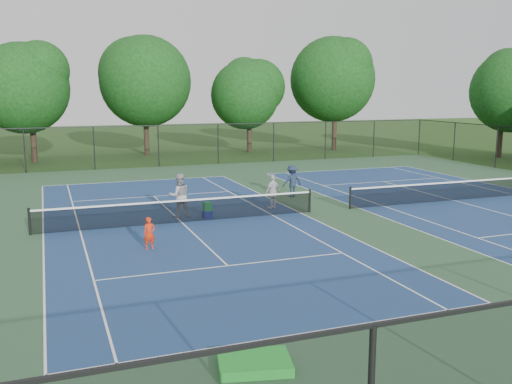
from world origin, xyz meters
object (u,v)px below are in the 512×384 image
object	(u,v)px
bystander_a	(273,191)
ball_hopper	(207,206)
tree_back_c	(249,90)
tree_back_d	(336,75)
ball_crate	(207,214)
bystander_b	(292,181)
tree_side_e	(504,86)
tree_back_a	(30,83)
tree_back_b	(144,77)
child_player	(149,233)
instructor	(179,196)

from	to	relation	value
bystander_a	ball_hopper	xyz separation A→B (m)	(-3.46, -0.94, -0.29)
bystander_a	ball_hopper	bearing A→B (deg)	-11.32
tree_back_c	tree_back_d	size ratio (longest dim) A/B	0.81
ball_crate	ball_hopper	distance (m)	0.35
tree_back_c	bystander_b	distance (m)	22.35
tree_back_d	tree_side_e	bearing A→B (deg)	-45.00
tree_back_a	tree_back_b	size ratio (longest dim) A/B	0.91
tree_side_e	bystander_b	xyz separation A→B (m)	(-23.25, -10.22, -4.97)
child_player	ball_hopper	world-z (taller)	child_player
tree_back_c	tree_back_a	bearing A→B (deg)	-176.82
ball_crate	ball_hopper	world-z (taller)	ball_hopper
tree_back_b	instructor	distance (m)	25.72
bystander_b	tree_side_e	bearing A→B (deg)	-161.59
tree_back_b	tree_back_d	distance (m)	17.12
tree_back_c	child_player	world-z (taller)	tree_back_c
tree_back_b	instructor	xyz separation A→B (m)	(-2.85, -24.94, -5.62)
tree_back_d	ball_crate	bearing A→B (deg)	-128.58
child_player	bystander_a	xyz separation A→B (m)	(6.69, 5.02, 0.23)
tree_back_d	ball_hopper	world-z (taller)	tree_back_d
tree_back_c	instructor	distance (m)	27.09
bystander_a	instructor	bearing A→B (deg)	-21.67
tree_back_b	instructor	bearing A→B (deg)	-96.51
tree_back_b	bystander_b	xyz separation A→B (m)	(3.75, -22.22, -5.76)
tree_back_c	tree_side_e	xyz separation A→B (m)	(18.00, -11.00, 0.33)
bystander_b	child_player	bearing A→B (deg)	34.79
tree_side_e	instructor	world-z (taller)	tree_side_e
tree_back_b	tree_back_d	xyz separation A→B (m)	(17.00, -2.00, 0.23)
tree_back_b	instructor	size ratio (longest dim) A/B	5.16
tree_back_c	child_player	distance (m)	32.18
tree_back_a	tree_back_c	xyz separation A→B (m)	(18.00, 1.00, -0.56)
tree_back_c	bystander_a	world-z (taller)	tree_back_c
tree_back_d	tree_back_a	bearing A→B (deg)	-180.00
tree_back_a	tree_back_d	distance (m)	26.01
child_player	ball_hopper	size ratio (longest dim) A/B	2.87
bystander_a	bystander_b	size ratio (longest dim) A/B	0.96
tree_back_c	ball_hopper	world-z (taller)	tree_back_c
tree_side_e	bystander_a	distance (m)	28.66
tree_back_d	bystander_b	size ratio (longest dim) A/B	6.18
tree_back_a	bystander_b	distance (m)	24.46
tree_side_e	ball_crate	world-z (taller)	tree_side_e
instructor	bystander_b	bearing A→B (deg)	-159.31
tree_side_e	instructor	size ratio (longest dim) A/B	4.56
tree_back_d	instructor	bearing A→B (deg)	-130.86
instructor	tree_back_a	bearing A→B (deg)	-76.68
tree_back_c	tree_side_e	distance (m)	21.10
tree_side_e	bystander_b	bearing A→B (deg)	-156.27
tree_side_e	child_player	distance (m)	36.86
tree_back_b	tree_back_d	world-z (taller)	tree_back_d
child_player	ball_crate	bearing A→B (deg)	48.49
tree_back_c	child_player	bearing A→B (deg)	-116.06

